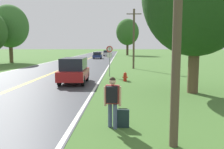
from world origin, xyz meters
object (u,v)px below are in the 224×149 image
tree_mid_treeline (10,26)px  car_red_suv_nearest (74,70)px  traffic_sign (110,53)px  suitcase (123,118)px  fire_hydrant (125,77)px  car_dark_blue_hatchback_approaching (97,55)px  car_silver_hatchback_mid_near (107,53)px  tree_right_cluster (128,32)px  hitchhiker_person (112,97)px

tree_mid_treeline → car_red_suv_nearest: (15.08, -22.05, -5.04)m
traffic_sign → tree_mid_treeline: tree_mid_treeline is taller
tree_mid_treeline → car_red_suv_nearest: bearing=-55.6°
suitcase → fire_hydrant: (0.28, 10.77, 0.05)m
traffic_sign → car_dark_blue_hatchback_approaching: 31.03m
car_red_suv_nearest → car_silver_hatchback_mid_near: size_ratio=0.93×
fire_hydrant → traffic_sign: bearing=115.6°
traffic_sign → car_silver_hatchback_mid_near: traffic_sign is taller
suitcase → traffic_sign: size_ratio=0.24×
tree_mid_treeline → fire_hydrant: bearing=-47.8°
traffic_sign → tree_right_cluster: tree_right_cluster is taller
tree_mid_treeline → car_silver_hatchback_mid_near: tree_mid_treeline is taller
car_red_suv_nearest → car_dark_blue_hatchback_approaching: 34.77m
hitchhiker_person → car_dark_blue_hatchback_approaching: hitchhiker_person is taller
tree_mid_treeline → tree_right_cluster: bearing=57.2°
hitchhiker_person → car_dark_blue_hatchback_approaching: 44.72m
hitchhiker_person → tree_right_cluster: bearing=2.6°
hitchhiker_person → car_dark_blue_hatchback_approaching: size_ratio=0.46×
hitchhiker_person → suitcase: size_ratio=2.59×
traffic_sign → tree_mid_treeline: size_ratio=0.29×
suitcase → car_silver_hatchback_mid_near: car_silver_hatchback_mid_near is taller
tree_mid_treeline → car_silver_hatchback_mid_near: bearing=61.7°
suitcase → tree_right_cluster: tree_right_cluster is taller
hitchhiker_person → fire_hydrant: 10.91m
suitcase → car_red_suv_nearest: bearing=25.0°
tree_right_cluster → car_red_suv_nearest: 54.57m
suitcase → car_red_suv_nearest: size_ratio=0.17×
fire_hydrant → suitcase: bearing=-91.5°
hitchhiker_person → tree_right_cluster: size_ratio=0.16×
car_red_suv_nearest → fire_hydrant: bearing=105.2°
fire_hydrant → car_silver_hatchback_mid_near: 48.26m
tree_right_cluster → fire_hydrant: bearing=-91.8°
traffic_sign → tree_right_cluster: 50.28m
car_dark_blue_hatchback_approaching → tree_right_cluster: bearing=158.5°
hitchhiker_person → car_silver_hatchback_mid_near: size_ratio=0.41×
fire_hydrant → tree_right_cluster: size_ratio=0.07×
traffic_sign → tree_mid_treeline: 25.47m
fire_hydrant → tree_mid_treeline: 28.76m
tree_right_cluster → car_red_suv_nearest: bearing=-95.8°
tree_right_cluster → car_dark_blue_hatchback_approaching: bearing=-110.3°
fire_hydrant → car_red_suv_nearest: car_red_suv_nearest is taller
fire_hydrant → car_red_suv_nearest: bearing=-163.4°
hitchhiker_person → car_red_suv_nearest: (-3.22, 9.72, -0.08)m
tree_right_cluster → car_red_suv_nearest: size_ratio=2.67×
hitchhiker_person → suitcase: bearing=-69.0°
traffic_sign → car_red_suv_nearest: (-2.48, -4.01, -1.13)m
suitcase → tree_mid_treeline: size_ratio=0.07×
hitchhiker_person → tree_mid_treeline: bearing=34.5°
hitchhiker_person → suitcase: hitchhiker_person is taller
tree_right_cluster → car_silver_hatchback_mid_near: size_ratio=2.48×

